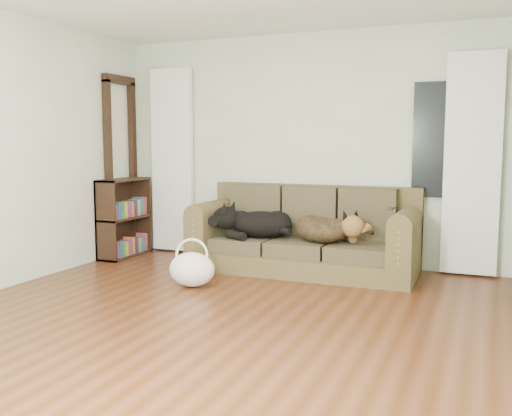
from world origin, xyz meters
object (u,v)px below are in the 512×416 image
at_px(sofa, 303,230).
at_px(bookshelf, 124,215).
at_px(dog_shepherd, 325,229).
at_px(tote_bag, 192,270).
at_px(dog_black_lab, 257,225).

distance_m(sofa, bookshelf, 2.24).
distance_m(dog_shepherd, tote_bag, 1.44).
bearing_deg(bookshelf, sofa, -5.88).
height_order(dog_shepherd, tote_bag, dog_shepherd).
bearing_deg(sofa, bookshelf, -178.82).
distance_m(sofa, dog_shepherd, 0.29).
bearing_deg(tote_bag, sofa, 52.78).
xyz_separation_m(dog_shepherd, bookshelf, (-2.51, 0.05, 0.01)).
xyz_separation_m(tote_bag, bookshelf, (-1.46, 0.98, 0.34)).
relative_size(dog_black_lab, dog_shepherd, 1.08).
bearing_deg(sofa, dog_black_lab, -171.82).
height_order(dog_black_lab, tote_bag, dog_black_lab).
height_order(tote_bag, bookshelf, bookshelf).
relative_size(dog_black_lab, bookshelf, 0.74).
distance_m(sofa, dog_black_lab, 0.50).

